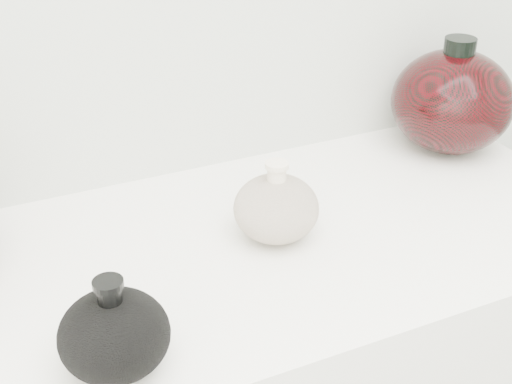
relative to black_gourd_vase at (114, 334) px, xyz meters
name	(u,v)px	position (x,y,z in m)	size (l,w,h in m)	color
black_gourd_vase	(114,334)	(0.00, 0.00, 0.00)	(0.15, 0.15, 0.12)	black
cream_gourd_vase	(276,208)	(0.28, 0.17, 0.00)	(0.16, 0.16, 0.12)	#C2B598
right_round_pot	(452,101)	(0.68, 0.30, 0.04)	(0.28, 0.28, 0.20)	black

